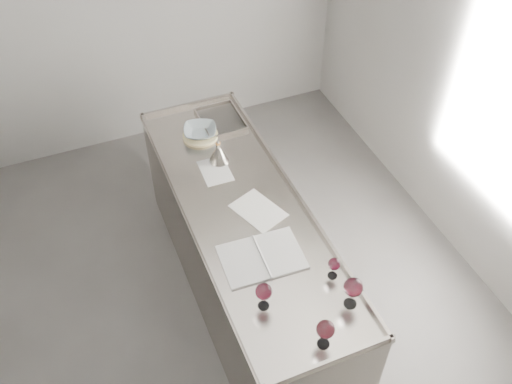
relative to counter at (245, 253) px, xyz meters
name	(u,v)px	position (x,y,z in m)	size (l,w,h in m)	color
room_shell	(176,212)	(-0.50, -0.30, 0.93)	(4.54, 5.04, 2.84)	#4D4B48
counter	(245,253)	(0.00, 0.00, 0.00)	(0.77, 2.42, 0.97)	gray
wine_glass_left	(264,292)	(-0.18, -0.74, 0.60)	(0.09, 0.09, 0.18)	white
wine_glass_middle	(325,330)	(0.02, -1.08, 0.60)	(0.10, 0.10, 0.19)	white
wine_glass_right	(353,288)	(0.27, -0.91, 0.62)	(0.11, 0.11, 0.21)	white
wine_glass_small	(334,265)	(0.27, -0.71, 0.57)	(0.07, 0.07, 0.14)	white
notebook	(262,257)	(-0.05, -0.43, 0.48)	(0.50, 0.36, 0.02)	silver
loose_paper_top	(258,210)	(0.08, -0.06, 0.47)	(0.23, 0.33, 0.00)	white
loose_paper_under	(215,171)	(-0.05, 0.40, 0.47)	(0.19, 0.28, 0.00)	silver
trivet	(200,136)	(-0.03, 0.80, 0.48)	(0.26, 0.26, 0.02)	beige
ceramic_bowl	(200,131)	(-0.03, 0.80, 0.52)	(0.24, 0.24, 0.06)	gray
wine_funnel	(219,154)	(0.01, 0.49, 0.53)	(0.14, 0.14, 0.21)	gray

